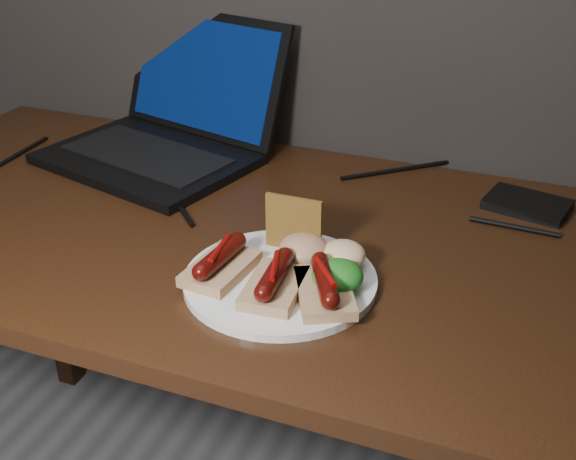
# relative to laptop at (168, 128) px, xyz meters

# --- Properties ---
(desk) EXTENTS (1.40, 0.70, 0.75)m
(desk) POSITION_rel_laptop_xyz_m (0.24, -0.23, -0.14)
(desk) COLOR #351C0D
(desk) RESTS_ON ground
(laptop) EXTENTS (0.45, 0.44, 0.25)m
(laptop) POSITION_rel_laptop_xyz_m (0.00, 0.00, 0.00)
(laptop) COLOR black
(laptop) RESTS_ON desk
(hard_drive) EXTENTS (0.15, 0.11, 0.02)m
(hard_drive) POSITION_rel_laptop_xyz_m (0.67, 0.01, -0.04)
(hard_drive) COLOR black
(hard_drive) RESTS_ON desk
(desk_cables) EXTENTS (1.01, 0.41, 0.01)m
(desk_cables) POSITION_rel_laptop_xyz_m (0.21, -0.07, -0.05)
(desk_cables) COLOR black
(desk_cables) RESTS_ON desk
(plate) EXTENTS (0.33, 0.33, 0.01)m
(plate) POSITION_rel_laptop_xyz_m (0.37, -0.36, -0.05)
(plate) COLOR silver
(plate) RESTS_ON desk
(bread_sausage_left) EXTENTS (0.08, 0.12, 0.04)m
(bread_sausage_left) POSITION_rel_laptop_xyz_m (0.29, -0.38, -0.02)
(bread_sausage_left) COLOR tan
(bread_sausage_left) RESTS_ON plate
(bread_sausage_center) EXTENTS (0.08, 0.12, 0.04)m
(bread_sausage_center) POSITION_rel_laptop_xyz_m (0.38, -0.39, -0.02)
(bread_sausage_center) COLOR tan
(bread_sausage_center) RESTS_ON plate
(bread_sausage_right) EXTENTS (0.11, 0.13, 0.04)m
(bread_sausage_right) POSITION_rel_laptop_xyz_m (0.45, -0.38, -0.02)
(bread_sausage_right) COLOR tan
(bread_sausage_right) RESTS_ON plate
(crispbread) EXTENTS (0.09, 0.01, 0.08)m
(crispbread) POSITION_rel_laptop_xyz_m (0.37, -0.28, 0.00)
(crispbread) COLOR olive
(crispbread) RESTS_ON plate
(salad_greens) EXTENTS (0.07, 0.07, 0.04)m
(salad_greens) POSITION_rel_laptop_xyz_m (0.46, -0.36, -0.02)
(salad_greens) COLOR #105213
(salad_greens) RESTS_ON plate
(salsa_mound) EXTENTS (0.07, 0.07, 0.04)m
(salsa_mound) POSITION_rel_laptop_xyz_m (0.39, -0.31, -0.02)
(salsa_mound) COLOR maroon
(salsa_mound) RESTS_ON plate
(coleslaw_mound) EXTENTS (0.06, 0.06, 0.04)m
(coleslaw_mound) POSITION_rel_laptop_xyz_m (0.45, -0.30, -0.02)
(coleslaw_mound) COLOR beige
(coleslaw_mound) RESTS_ON plate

